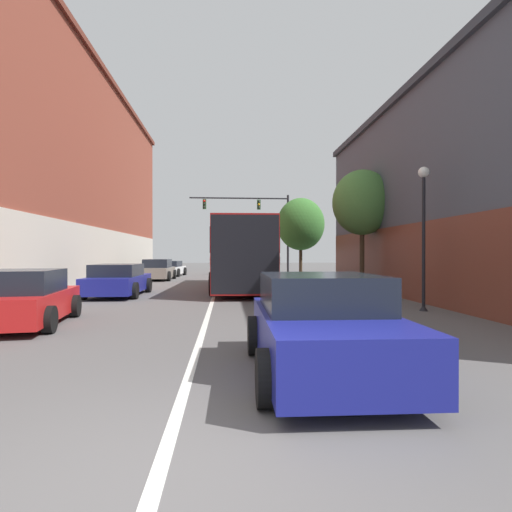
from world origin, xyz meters
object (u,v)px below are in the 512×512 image
parked_car_left_mid (23,299)px  street_tree_far (301,224)px  parked_car_left_far (170,269)px  street_tree_near (362,203)px  hatchback_foreground (322,326)px  parked_car_left_distant (158,270)px  traffic_signal_gantry (259,217)px  street_lamp (424,224)px  bus (243,253)px  parked_car_left_near (118,280)px

parked_car_left_mid → street_tree_far: street_tree_far is taller
parked_car_left_far → street_tree_far: 11.08m
parked_car_left_mid → street_tree_near: 14.36m
hatchback_foreground → parked_car_left_distant: bearing=16.3°
parked_car_left_mid → traffic_signal_gantry: traffic_signal_gantry is taller
parked_car_left_mid → traffic_signal_gantry: 24.48m
parked_car_left_far → parked_car_left_distant: 5.11m
street_lamp → parked_car_left_distant: bearing=124.4°
street_lamp → bus: bearing=122.1°
parked_car_left_distant → traffic_signal_gantry: bearing=-52.3°
parked_car_left_far → parked_car_left_near: bearing=-174.5°
bus → parked_car_left_far: (-5.40, 12.39, -1.23)m
parked_car_left_distant → street_lamp: (10.69, -15.60, 1.99)m
traffic_signal_gantry → street_lamp: (3.34, -21.10, -2.19)m
parked_car_left_far → street_tree_far: (10.11, -3.01, 3.40)m
street_tree_near → parked_car_left_near: bearing=-173.8°
parked_car_left_distant → parked_car_left_far: bearing=0.0°
street_tree_far → parked_car_left_near: bearing=-129.0°
parked_car_left_far → street_lamp: 23.36m
hatchback_foreground → parked_car_left_near: 12.81m
street_lamp → street_tree_near: (0.30, 6.44, 1.49)m
parked_car_left_distant → street_tree_far: size_ratio=0.68×
parked_car_left_mid → street_tree_near: size_ratio=0.70×
parked_car_left_near → parked_car_left_distant: parked_car_left_distant is taller
traffic_signal_gantry → street_tree_near: traffic_signal_gantry is taller
parked_car_left_near → parked_car_left_mid: (-0.38, -7.05, 0.00)m
parked_car_left_distant → traffic_signal_gantry: traffic_signal_gantry is taller
parked_car_left_mid → street_lamp: street_lamp is taller
traffic_signal_gantry → street_lamp: 21.48m
street_lamp → street_tree_far: (-0.51, 17.70, 1.34)m
parked_car_left_near → hatchback_foreground: bearing=-152.8°
hatchback_foreground → parked_car_left_far: (-5.99, 26.81, -0.09)m
parked_car_left_near → street_tree_far: 16.34m
bus → street_tree_far: (4.70, 9.38, 2.17)m
parked_car_left_near → parked_car_left_distant: 10.34m
parked_car_left_distant → street_tree_near: bearing=-129.0°
hatchback_foreground → street_tree_far: 24.38m
street_tree_far → hatchback_foreground: bearing=-99.8°
street_tree_far → street_lamp: bearing=-88.4°
street_tree_near → street_lamp: bearing=-92.7°
street_lamp → hatchback_foreground: bearing=-127.2°
parked_car_left_far → street_tree_near: bearing=-137.3°
traffic_signal_gantry → street_tree_near: bearing=-76.1°
bus → parked_car_left_distant: (-5.47, 7.28, -1.15)m
parked_car_left_mid → parked_car_left_distant: 17.39m
bus → parked_car_left_mid: bearing=152.0°
parked_car_left_far → street_tree_near: size_ratio=0.75×
parked_car_left_mid → parked_car_left_near: bearing=-10.7°
parked_car_left_mid → street_tree_far: (10.43, 19.49, 3.35)m
parked_car_left_mid → parked_car_left_far: 22.50m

